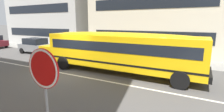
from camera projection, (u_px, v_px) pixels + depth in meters
ground_plane at (68, 74)px, 11.06m from camera, size 400.00×400.00×0.00m
sidewalk_far at (117, 56)px, 17.11m from camera, size 120.00×3.00×0.01m
lane_centreline at (68, 74)px, 11.06m from camera, size 110.00×0.16×0.01m
school_bus at (117, 49)px, 11.20m from camera, size 12.00×2.84×2.68m
parked_car_grey_far_corner at (36, 46)px, 18.29m from camera, size 3.90×1.88×1.64m
stop_sign_post at (45, 86)px, 2.94m from camera, size 0.70×0.07×2.90m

